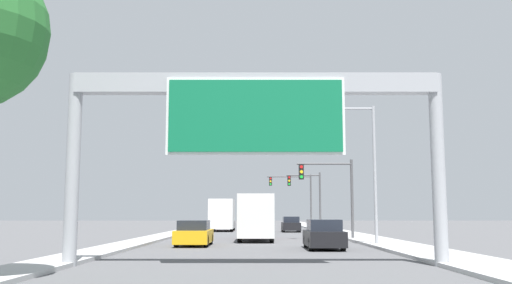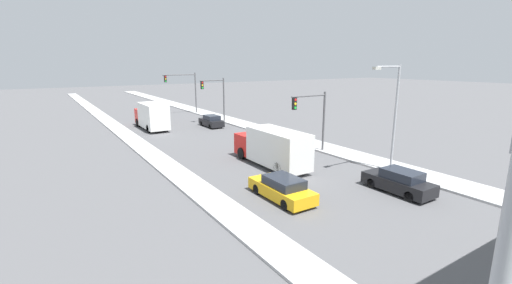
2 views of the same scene
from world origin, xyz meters
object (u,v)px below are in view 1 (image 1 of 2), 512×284
(sign_gantry, at_px, (256,115))
(street_lamp_right, at_px, (368,161))
(truck_box_primary, at_px, (256,217))
(traffic_light_far_intersection, at_px, (297,191))
(traffic_light_near_intersection, at_px, (334,185))
(car_near_center, at_px, (324,235))
(traffic_light_mid_block, at_px, (310,192))
(car_far_right, at_px, (195,234))
(truck_box_secondary, at_px, (223,215))
(car_mid_center, at_px, (291,225))

(sign_gantry, height_order, street_lamp_right, street_lamp_right)
(truck_box_primary, xyz_separation_m, traffic_light_far_intersection, (5.04, 31.31, 2.98))
(traffic_light_near_intersection, bearing_deg, car_near_center, -100.62)
(traffic_light_near_intersection, bearing_deg, traffic_light_mid_block, 89.49)
(car_far_right, xyz_separation_m, traffic_light_mid_block, (9.13, 27.27, 3.40))
(traffic_light_near_intersection, distance_m, street_lamp_right, 7.51)
(car_near_center, height_order, street_lamp_right, street_lamp_right)
(car_far_right, xyz_separation_m, truck_box_secondary, (0.00, 27.16, 0.99))
(traffic_light_near_intersection, bearing_deg, traffic_light_far_intersection, 90.79)
(truck_box_secondary, xyz_separation_m, traffic_light_near_intersection, (8.95, -19.89, 2.11))
(car_far_right, bearing_deg, traffic_light_mid_block, 71.49)
(sign_gantry, bearing_deg, traffic_light_mid_block, 82.01)
(traffic_light_near_intersection, bearing_deg, sign_gantry, -105.17)
(sign_gantry, bearing_deg, car_mid_center, 84.67)
(car_far_right, height_order, traffic_light_far_intersection, traffic_light_far_intersection)
(truck_box_secondary, bearing_deg, street_lamp_right, -69.94)
(car_mid_center, relative_size, traffic_light_far_intersection, 0.64)
(truck_box_secondary, height_order, traffic_light_near_intersection, traffic_light_near_intersection)
(car_mid_center, bearing_deg, traffic_light_near_intersection, -83.60)
(street_lamp_right, bearing_deg, sign_gantry, -116.88)
(truck_box_secondary, height_order, traffic_light_mid_block, traffic_light_mid_block)
(traffic_light_far_intersection, bearing_deg, sign_gantry, -95.74)
(car_near_center, height_order, truck_box_secondary, truck_box_secondary)
(car_far_right, relative_size, car_mid_center, 1.12)
(sign_gantry, height_order, traffic_light_far_intersection, sign_gantry)
(car_far_right, xyz_separation_m, car_near_center, (7.00, -3.14, 0.03))
(car_near_center, height_order, traffic_light_far_intersection, traffic_light_far_intersection)
(car_near_center, bearing_deg, street_lamp_right, 45.76)
(traffic_light_near_intersection, xyz_separation_m, traffic_light_mid_block, (0.18, 20.00, 0.30))
(sign_gantry, xyz_separation_m, truck_box_secondary, (-3.50, 39.99, -3.61))
(car_far_right, bearing_deg, traffic_light_far_intersection, 77.10)
(car_near_center, xyz_separation_m, truck_box_primary, (-3.50, 9.09, 0.84))
(street_lamp_right, bearing_deg, car_far_right, 179.41)
(truck_box_primary, bearing_deg, car_near_center, -68.94)
(traffic_light_near_intersection, distance_m, traffic_light_mid_block, 20.00)
(car_near_center, distance_m, traffic_light_near_intersection, 11.02)
(car_near_center, bearing_deg, truck_box_primary, 111.06)
(traffic_light_near_intersection, distance_m, traffic_light_far_intersection, 30.01)
(car_near_center, xyz_separation_m, car_mid_center, (-0.00, 27.79, 0.00))
(car_mid_center, xyz_separation_m, traffic_light_near_intersection, (1.95, -17.39, 3.06))
(sign_gantry, relative_size, traffic_light_far_intersection, 2.02)
(traffic_light_near_intersection, relative_size, street_lamp_right, 0.70)
(sign_gantry, relative_size, traffic_light_near_intersection, 2.39)
(traffic_light_mid_block, bearing_deg, truck_box_primary, -104.80)
(truck_box_primary, xyz_separation_m, truck_box_secondary, (-3.50, 21.21, 0.11))
(car_far_right, xyz_separation_m, traffic_light_near_intersection, (8.95, 7.27, 3.10))
(car_near_center, bearing_deg, car_mid_center, 90.00)
(car_mid_center, relative_size, traffic_light_mid_block, 0.69)
(car_mid_center, bearing_deg, traffic_light_far_intersection, 83.05)
(car_near_center, bearing_deg, truck_box_secondary, 103.01)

